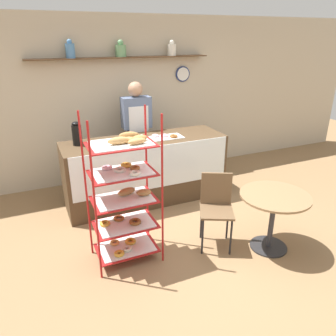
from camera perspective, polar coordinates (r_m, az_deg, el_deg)
The scene contains 9 objects.
ground_plane at distance 4.14m, azimuth 2.58°, elevation -12.86°, with size 14.00×14.00×0.00m, color olive.
back_wall at distance 5.70m, azimuth -7.98°, elevation 11.69°, with size 10.00×0.30×2.70m.
display_counter at distance 4.95m, azimuth -3.90°, elevation -0.34°, with size 2.39×0.75×0.97m.
pastry_rack at distance 3.53m, azimuth -7.50°, elevation -4.46°, with size 0.72×0.48×1.69m.
person_worker at distance 5.33m, azimuth -5.43°, elevation 6.46°, with size 0.45×0.23×1.72m.
cafe_table at distance 3.97m, azimuth 17.90°, elevation -6.64°, with size 0.79×0.79×0.70m.
cafe_chair at distance 3.92m, azimuth 8.40°, elevation -5.94°, with size 0.51×0.51×0.89m.
coffee_carafe at distance 4.63m, azimuth -15.59°, elevation 5.77°, with size 0.13×0.13×0.33m.
donut_tray_counter at distance 4.83m, azimuth -0.36°, elevation 5.50°, with size 0.47×0.27×0.05m.
Camera 1 is at (-1.54, -3.03, 2.37)m, focal length 35.00 mm.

